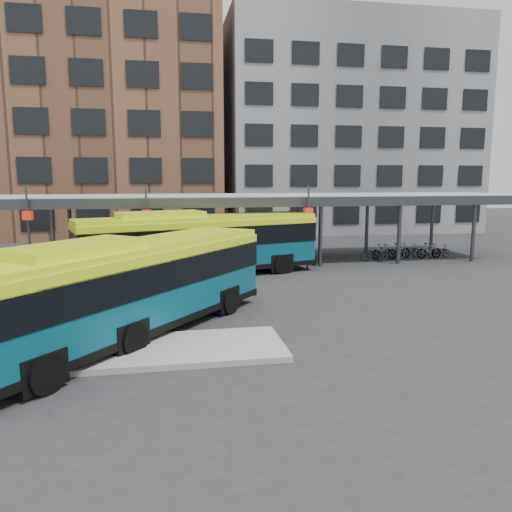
% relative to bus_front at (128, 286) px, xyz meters
% --- Properties ---
extents(ground, '(120.00, 120.00, 0.00)m').
position_rel_bus_front_xyz_m(ground, '(3.24, 1.41, -1.76)').
color(ground, '#28282B').
rests_on(ground, ground).
extents(boarding_island, '(14.00, 3.00, 0.18)m').
position_rel_bus_front_xyz_m(boarding_island, '(-2.26, -1.59, -1.67)').
color(boarding_island, gray).
rests_on(boarding_island, ground).
extents(canopy, '(40.00, 6.53, 4.80)m').
position_rel_bus_front_xyz_m(canopy, '(3.18, 14.28, 2.14)').
color(canopy, '#999B9E').
rests_on(canopy, ground).
extents(building_brick, '(26.00, 14.00, 22.00)m').
position_rel_bus_front_xyz_m(building_brick, '(-6.76, 33.41, 9.24)').
color(building_brick, brown).
rests_on(building_brick, ground).
extents(building_grey, '(24.00, 14.00, 20.00)m').
position_rel_bus_front_xyz_m(building_grey, '(19.24, 33.41, 8.24)').
color(building_grey, slate).
rests_on(building_grey, ground).
extents(bus_front, '(9.84, 11.13, 3.39)m').
position_rel_bus_front_xyz_m(bus_front, '(0.00, 0.00, 0.00)').
color(bus_front, '#08485B').
rests_on(bus_front, ground).
extents(bus_rear, '(13.03, 6.35, 3.53)m').
position_rel_bus_front_xyz_m(bus_rear, '(2.98, 9.96, 0.07)').
color(bus_rear, '#08485B').
rests_on(bus_rear, ground).
extents(pedestrian, '(0.57, 0.67, 1.55)m').
position_rel_bus_front_xyz_m(pedestrian, '(-2.81, -1.30, -0.80)').
color(pedestrian, black).
rests_on(pedestrian, boarding_island).
extents(bike_rack, '(6.52, 1.69, 1.05)m').
position_rel_bus_front_xyz_m(bike_rack, '(16.32, 13.45, -1.29)').
color(bike_rack, slate).
rests_on(bike_rack, ground).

